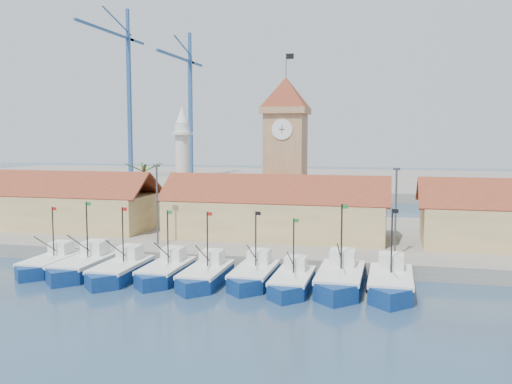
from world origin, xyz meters
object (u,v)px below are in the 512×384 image
(boat_0, at_px, (49,265))
(boat_4, at_px, (205,277))
(clock_tower, at_px, (286,149))
(minaret, at_px, (183,164))

(boat_0, xyz_separation_m, boat_4, (16.87, -0.92, 0.02))
(boat_0, xyz_separation_m, clock_tower, (20.00, 22.86, 11.25))
(boat_4, bearing_deg, boat_0, 176.86)
(boat_0, relative_size, clock_tower, 0.40)
(boat_0, distance_m, boat_4, 16.89)
(boat_4, height_order, minaret, minaret)
(boat_0, xyz_separation_m, minaret, (5.00, 24.86, 9.01))
(boat_0, height_order, minaret, minaret)
(clock_tower, xyz_separation_m, minaret, (-15.00, 2.00, -2.23))
(boat_4, relative_size, minaret, 0.57)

